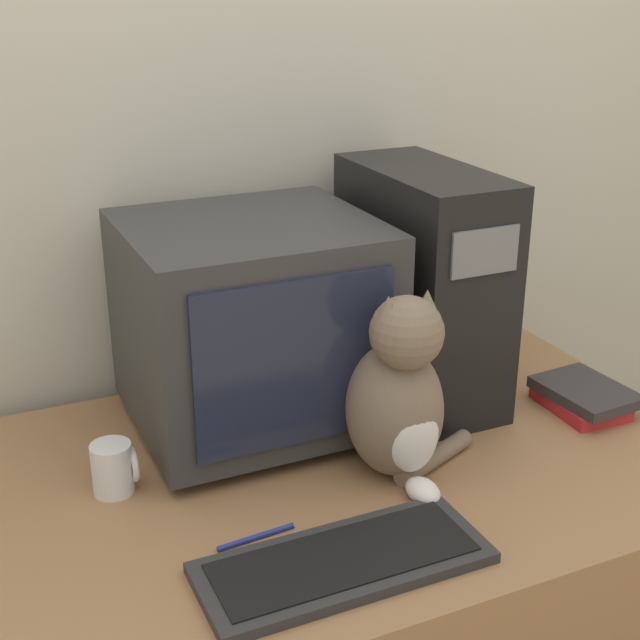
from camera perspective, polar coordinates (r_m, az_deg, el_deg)
name	(u,v)px	position (r m, az deg, el deg)	size (l,w,h in m)	color
wall_back	(249,137)	(1.91, -4.54, 11.61)	(7.00, 0.05, 2.50)	beige
desk	(350,620)	(1.87, 1.92, -18.64)	(1.33, 0.87, 0.75)	#9E7047
crt_monitor	(252,324)	(1.68, -4.36, -0.26)	(0.45, 0.43, 0.41)	#333333
computer_tower	(421,285)	(1.82, 6.50, 2.25)	(0.20, 0.42, 0.48)	black
keyboard	(343,562)	(1.38, 1.50, -15.23)	(0.44, 0.18, 0.02)	#2D2D2D
cat	(399,398)	(1.54, 5.08, -5.00)	(0.26, 0.23, 0.35)	#7A6651
book_stack	(583,397)	(1.89, 16.48, -4.75)	(0.16, 0.20, 0.05)	red
pen	(256,537)	(1.45, -4.12, -13.69)	(0.13, 0.02, 0.01)	navy
mug	(114,468)	(1.57, -13.03, -9.21)	(0.08, 0.07, 0.09)	white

